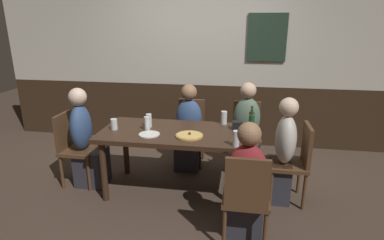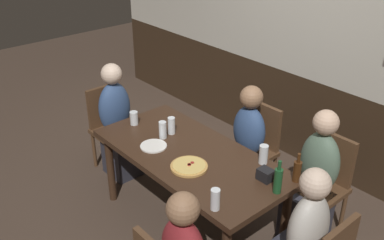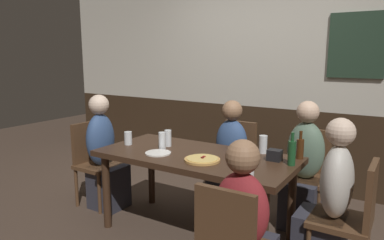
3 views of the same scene
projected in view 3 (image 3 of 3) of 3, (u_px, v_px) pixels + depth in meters
The scene contains 22 objects.
ground_plane at pixel (195, 233), 3.23m from camera, with size 12.00×12.00×0.00m, color #423328.
wall_back at pixel (267, 78), 4.37m from camera, with size 6.40×0.13×2.60m.
dining_table at pixel (196, 163), 3.11m from camera, with size 1.72×0.82×0.74m.
chair_head_east at pixel (352, 215), 2.47m from camera, with size 0.40×0.40×0.88m.
chair_right_far at pixel (308, 170), 3.43m from camera, with size 0.40×0.40×0.88m.
chair_mid_far at pixel (236, 158), 3.83m from camera, with size 0.40×0.40×0.88m.
chair_head_west at pixel (94, 159), 3.81m from camera, with size 0.40×0.40×0.88m.
person_head_east at pixel (328, 210), 2.56m from camera, with size 0.37×0.34×1.17m.
person_right_far at pixel (303, 174), 3.30m from camera, with size 0.34×0.37×1.18m.
person_mid_far at pixel (229, 163), 3.70m from camera, with size 0.34×0.37×1.13m.
person_head_west at pixel (104, 160), 3.72m from camera, with size 0.37×0.34×1.19m.
person_right_near at pixel (244, 239), 2.20m from camera, with size 0.34×0.37×1.11m.
pizza at pixel (202, 159), 2.89m from camera, with size 0.29×0.29×0.03m.
highball_clear at pixel (168, 139), 3.35m from camera, with size 0.06×0.06×0.15m.
tumbler_water at pixel (250, 169), 2.47m from camera, with size 0.07×0.07×0.16m.
beer_glass_half at pixel (128, 139), 3.41m from camera, with size 0.07×0.07×0.12m.
pint_glass_pale at pixel (162, 141), 3.25m from camera, with size 0.07×0.07×0.15m.
pint_glass_amber at pixel (263, 146), 3.11m from camera, with size 0.07×0.07×0.16m.
beer_bottle_green at pixel (292, 152), 2.76m from camera, with size 0.06×0.06×0.26m.
beer_bottle_brown at pixel (300, 148), 2.94m from camera, with size 0.06×0.06×0.23m.
plate_white_large at pixel (158, 153), 3.10m from camera, with size 0.22×0.22×0.01m, color white.
condiment_caddy at pixel (275, 155), 2.90m from camera, with size 0.11×0.09×0.09m, color black.
Camera 3 is at (1.57, -2.55, 1.59)m, focal length 33.47 mm.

